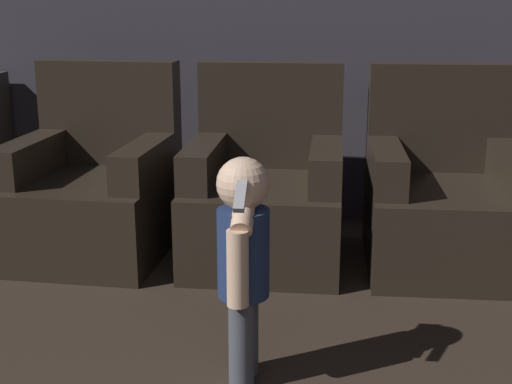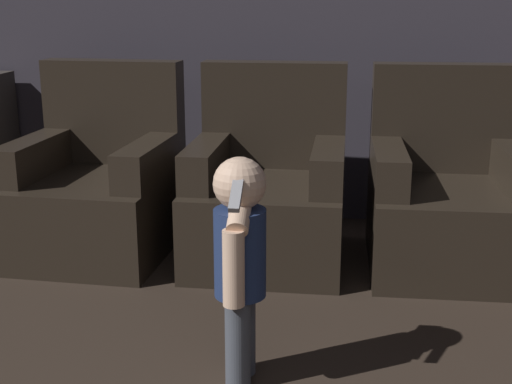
{
  "view_description": "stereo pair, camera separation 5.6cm",
  "coord_description": "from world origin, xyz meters",
  "px_view_note": "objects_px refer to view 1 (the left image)",
  "views": [
    {
      "loc": [
        0.09,
        0.09,
        1.38
      ],
      "look_at": [
        -0.19,
        3.07,
        0.55
      ],
      "focal_mm": 50.0,
      "sensor_mm": 36.0,
      "label": 1
    },
    {
      "loc": [
        0.14,
        0.1,
        1.38
      ],
      "look_at": [
        -0.19,
        3.07,
        0.55
      ],
      "focal_mm": 50.0,
      "sensor_mm": 36.0,
      "label": 2
    }
  ],
  "objects_px": {
    "armchair_middle": "(266,195)",
    "armchair_right": "(445,200)",
    "armchair_left": "(95,191)",
    "person_toddler": "(243,254)"
  },
  "relations": [
    {
      "from": "armchair_middle",
      "to": "armchair_right",
      "type": "bearing_deg",
      "value": 0.95
    },
    {
      "from": "armchair_left",
      "to": "person_toddler",
      "type": "relative_size",
      "value": 1.21
    },
    {
      "from": "person_toddler",
      "to": "armchair_right",
      "type": "bearing_deg",
      "value": 148.39
    },
    {
      "from": "armchair_left",
      "to": "person_toddler",
      "type": "xyz_separation_m",
      "value": [
        0.97,
        -1.32,
        0.16
      ]
    },
    {
      "from": "armchair_middle",
      "to": "armchair_right",
      "type": "relative_size",
      "value": 1.0
    },
    {
      "from": "armchair_left",
      "to": "armchair_middle",
      "type": "xyz_separation_m",
      "value": [
        0.94,
        0.0,
        0.0
      ]
    },
    {
      "from": "armchair_right",
      "to": "person_toddler",
      "type": "height_order",
      "value": "armchair_right"
    },
    {
      "from": "armchair_middle",
      "to": "person_toddler",
      "type": "bearing_deg",
      "value": -87.87
    },
    {
      "from": "armchair_middle",
      "to": "person_toddler",
      "type": "distance_m",
      "value": 1.33
    },
    {
      "from": "armchair_left",
      "to": "armchair_middle",
      "type": "bearing_deg",
      "value": 3.84
    }
  ]
}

